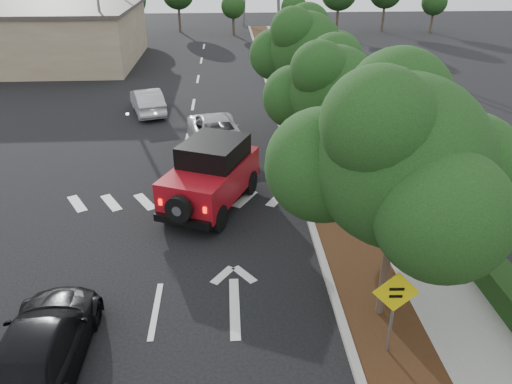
{
  "coord_description": "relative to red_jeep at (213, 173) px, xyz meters",
  "views": [
    {
      "loc": [
        1.95,
        -10.07,
        8.34
      ],
      "look_at": [
        2.73,
        3.0,
        1.78
      ],
      "focal_mm": 35.0,
      "sensor_mm": 36.0,
      "label": 1
    }
  ],
  "objects": [
    {
      "name": "sidewalk",
      "position": [
        6.1,
        6.29,
        -1.13
      ],
      "size": [
        2.0,
        70.0,
        0.12
      ],
      "primitive_type": "cube",
      "color": "gray",
      "rests_on": "ground"
    },
    {
      "name": "light_pole_b",
      "position": [
        -8.9,
        32.29,
        -1.19
      ],
      "size": [
        2.0,
        0.22,
        9.0
      ],
      "primitive_type": null,
      "color": "slate",
      "rests_on": "ground"
    },
    {
      "name": "silver_sedan_oncoming",
      "position": [
        -3.77,
        10.88,
        -0.53
      ],
      "size": [
        2.5,
        4.26,
        1.33
      ],
      "primitive_type": "imported",
      "rotation": [
        0.0,
        0.0,
        3.43
      ],
      "color": "#B1B4BA",
      "rests_on": "ground"
    },
    {
      "name": "planting_strip",
      "position": [
        4.2,
        6.29,
        -1.13
      ],
      "size": [
        1.8,
        70.0,
        0.12
      ],
      "primitive_type": "cube",
      "color": "black",
      "rests_on": "ground"
    },
    {
      "name": "black_suv_oncoming",
      "position": [
        -3.55,
        -7.5,
        -0.54
      ],
      "size": [
        1.83,
        4.48,
        1.3
      ],
      "primitive_type": "imported",
      "rotation": [
        0.0,
        0.0,
        3.14
      ],
      "color": "black",
      "rests_on": "ground"
    },
    {
      "name": "speed_hump_sign",
      "position": [
        4.0,
        -7.53,
        0.29
      ],
      "size": [
        1.01,
        0.1,
        2.14
      ],
      "rotation": [
        0.0,
        0.0,
        -0.05
      ],
      "color": "slate",
      "rests_on": "ground"
    },
    {
      "name": "ground",
      "position": [
        -1.4,
        -5.71,
        -1.19
      ],
      "size": [
        120.0,
        120.0,
        0.0
      ],
      "primitive_type": "plane",
      "color": "black",
      "rests_on": "ground"
    },
    {
      "name": "red_jeep",
      "position": [
        0.0,
        0.0,
        0.0
      ],
      "size": [
        3.54,
        4.8,
        2.35
      ],
      "rotation": [
        0.0,
        0.0,
        -0.41
      ],
      "color": "black",
      "rests_on": "ground"
    },
    {
      "name": "transmission_tower",
      "position": [
        4.6,
        42.29,
        -1.19
      ],
      "size": [
        7.0,
        4.0,
        28.0
      ],
      "primitive_type": null,
      "color": "slate",
      "rests_on": "ground"
    },
    {
      "name": "hedge",
      "position": [
        7.5,
        6.29,
        -0.79
      ],
      "size": [
        0.8,
        70.0,
        0.8
      ],
      "primitive_type": "cube",
      "color": "black",
      "rests_on": "ground"
    },
    {
      "name": "curb",
      "position": [
        3.2,
        6.29,
        -1.12
      ],
      "size": [
        0.2,
        70.0,
        0.15
      ],
      "primitive_type": "cube",
      "color": "#9E9B93",
      "rests_on": "ground"
    },
    {
      "name": "light_pole_a",
      "position": [
        -7.9,
        20.29,
        -1.19
      ],
      "size": [
        2.0,
        0.22,
        9.0
      ],
      "primitive_type": null,
      "color": "slate",
      "rests_on": "ground"
    },
    {
      "name": "street_tree_far",
      "position": [
        4.2,
        7.29,
        -1.19
      ],
      "size": [
        3.4,
        3.4,
        5.62
      ],
      "primitive_type": null,
      "color": "black",
      "rests_on": "ground"
    },
    {
      "name": "parked_suv",
      "position": [
        -10.07,
        20.74,
        -0.51
      ],
      "size": [
        4.26,
        2.34,
        1.37
      ],
      "primitive_type": "imported",
      "rotation": [
        0.0,
        0.0,
        1.76
      ],
      "color": "#9EA0A5",
      "rests_on": "ground"
    },
    {
      "name": "terracotta_planter",
      "position": [
        6.7,
        -3.49,
        -0.43
      ],
      "size": [
        0.65,
        0.65,
        1.13
      ],
      "rotation": [
        0.0,
        0.0,
        -0.04
      ],
      "color": "brown",
      "rests_on": "ground"
    },
    {
      "name": "street_tree_mid",
      "position": [
        4.2,
        0.79,
        -1.19
      ],
      "size": [
        3.2,
        3.2,
        5.32
      ],
      "primitive_type": null,
      "color": "black",
      "rests_on": "ground"
    },
    {
      "name": "silver_suv_ahead",
      "position": [
        0.05,
        5.46,
        -0.53
      ],
      "size": [
        3.1,
        5.13,
        1.33
      ],
      "primitive_type": "imported",
      "rotation": [
        0.0,
        0.0,
        0.2
      ],
      "color": "#B6B8BE",
      "rests_on": "ground"
    },
    {
      "name": "street_tree_near",
      "position": [
        4.2,
        -6.21,
        -1.19
      ],
      "size": [
        3.8,
        3.8,
        5.92
      ],
      "primitive_type": null,
      "color": "black",
      "rests_on": "ground"
    }
  ]
}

